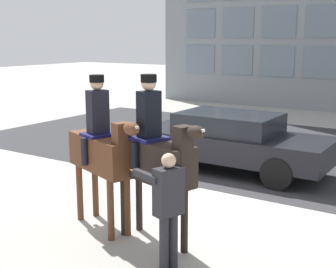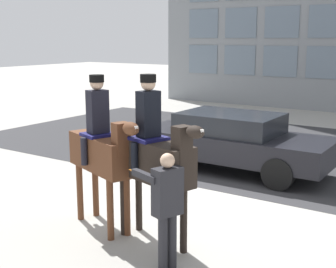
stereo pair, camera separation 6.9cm
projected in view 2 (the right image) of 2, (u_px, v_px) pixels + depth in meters
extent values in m
plane|color=#9E9B93|center=(194.00, 195.00, 9.59)|extent=(80.00, 80.00, 0.00)
cube|color=#2D2D30|center=(277.00, 150.00, 13.47)|extent=(18.24, 8.50, 0.01)
cube|color=slate|center=(203.00, 59.00, 23.44)|extent=(1.60, 0.02, 1.39)
cube|color=slate|center=(240.00, 60.00, 22.35)|extent=(1.60, 0.02, 1.39)
cube|color=slate|center=(280.00, 61.00, 21.27)|extent=(1.60, 0.02, 1.39)
cube|color=slate|center=(325.00, 63.00, 20.18)|extent=(1.60, 0.02, 1.39)
cube|color=slate|center=(203.00, 24.00, 23.09)|extent=(1.60, 0.02, 1.39)
cube|color=slate|center=(241.00, 23.00, 22.00)|extent=(1.60, 0.02, 1.39)
cube|color=slate|center=(282.00, 22.00, 20.92)|extent=(1.60, 0.02, 1.39)
cube|color=slate|center=(327.00, 21.00, 19.83)|extent=(1.60, 0.02, 1.39)
cube|color=#59331E|center=(101.00, 153.00, 7.75)|extent=(1.56, 0.93, 0.57)
cylinder|color=#59331E|center=(127.00, 206.00, 7.57)|extent=(0.11, 0.11, 1.01)
cylinder|color=#59331E|center=(110.00, 210.00, 7.39)|extent=(0.11, 0.11, 1.01)
cylinder|color=#59331E|center=(96.00, 189.00, 8.42)|extent=(0.11, 0.11, 1.01)
cylinder|color=#59331E|center=(80.00, 192.00, 8.24)|extent=(0.11, 0.11, 1.01)
cube|color=#59331E|center=(121.00, 139.00, 7.16)|extent=(0.27, 0.30, 0.53)
cube|color=#382314|center=(117.00, 137.00, 7.25)|extent=(0.06, 0.09, 0.47)
ellipsoid|color=#59331E|center=(131.00, 129.00, 6.89)|extent=(0.39, 0.30, 0.20)
cube|color=silver|center=(134.00, 128.00, 6.80)|extent=(0.13, 0.09, 0.08)
cylinder|color=#382314|center=(80.00, 150.00, 8.39)|extent=(0.09, 0.09, 0.55)
cube|color=#14144C|center=(98.00, 134.00, 7.74)|extent=(0.59, 0.60, 0.05)
cube|color=black|center=(98.00, 112.00, 7.67)|extent=(0.32, 0.38, 0.71)
sphere|color=#D1A889|center=(97.00, 83.00, 7.57)|extent=(0.22, 0.22, 0.22)
cylinder|color=black|center=(97.00, 78.00, 7.56)|extent=(0.24, 0.24, 0.12)
cylinder|color=black|center=(113.00, 147.00, 7.95)|extent=(0.11, 0.11, 0.46)
cylinder|color=black|center=(84.00, 151.00, 7.64)|extent=(0.11, 0.11, 0.46)
cube|color=black|center=(152.00, 160.00, 7.10)|extent=(1.61, 0.86, 0.61)
cylinder|color=black|center=(184.00, 219.00, 6.94)|extent=(0.11, 0.11, 1.05)
cylinder|color=black|center=(168.00, 225.00, 6.75)|extent=(0.11, 0.11, 1.05)
cylinder|color=black|center=(139.00, 200.00, 7.78)|extent=(0.11, 0.11, 1.05)
cylinder|color=black|center=(124.00, 204.00, 7.59)|extent=(0.11, 0.11, 1.05)
cube|color=black|center=(182.00, 145.00, 6.52)|extent=(0.26, 0.29, 0.53)
cube|color=black|center=(176.00, 142.00, 6.60)|extent=(0.06, 0.09, 0.48)
ellipsoid|color=black|center=(195.00, 132.00, 6.27)|extent=(0.34, 0.27, 0.18)
cube|color=silver|center=(200.00, 132.00, 6.20)|extent=(0.12, 0.08, 0.07)
cylinder|color=black|center=(122.00, 156.00, 7.73)|extent=(0.09, 0.09, 0.55)
cube|color=#14144C|center=(149.00, 138.00, 7.09)|extent=(0.58, 0.59, 0.05)
cube|color=black|center=(148.00, 114.00, 7.02)|extent=(0.30, 0.37, 0.69)
sphere|color=#D1A889|center=(148.00, 83.00, 6.93)|extent=(0.22, 0.22, 0.22)
cylinder|color=black|center=(148.00, 78.00, 6.91)|extent=(0.24, 0.24, 0.12)
cylinder|color=black|center=(162.00, 152.00, 7.32)|extent=(0.11, 0.11, 0.49)
cylinder|color=black|center=(134.00, 158.00, 6.98)|extent=(0.11, 0.11, 0.49)
cylinder|color=#232328|center=(163.00, 244.00, 6.41)|extent=(0.13, 0.13, 0.80)
cylinder|color=#232328|center=(172.00, 241.00, 6.51)|extent=(0.13, 0.13, 0.80)
cube|color=#232328|center=(167.00, 191.00, 6.31)|extent=(0.34, 0.45, 0.66)
sphere|color=#D1A889|center=(167.00, 161.00, 6.23)|extent=(0.20, 0.20, 0.20)
cube|color=#232328|center=(145.00, 176.00, 6.39)|extent=(0.55, 0.27, 0.09)
cone|color=orange|center=(131.00, 170.00, 6.66)|extent=(0.18, 0.10, 0.04)
cube|color=black|center=(234.00, 145.00, 11.30)|extent=(4.66, 1.86, 0.58)
cube|color=black|center=(230.00, 123.00, 11.26)|extent=(2.33, 1.64, 0.48)
cylinder|color=black|center=(278.00, 174.00, 9.88)|extent=(0.70, 0.22, 0.70)
cylinder|color=black|center=(303.00, 157.00, 11.28)|extent=(0.70, 0.22, 0.70)
cylinder|color=black|center=(165.00, 155.00, 11.44)|extent=(0.70, 0.22, 0.70)
cylinder|color=black|center=(199.00, 143.00, 12.84)|extent=(0.70, 0.22, 0.70)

